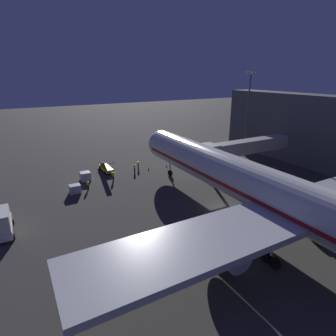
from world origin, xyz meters
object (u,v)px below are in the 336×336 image
Objects in this scene: ground_crew_under_port_wing at (138,164)px; ops_van at (2,222)px; ground_crew_marshaller_fwd at (88,184)px; traffic_cone_nose_starboard at (148,169)px; apron_floodlight_mast at (248,108)px; ground_crew_by_belt_loader at (134,167)px; belt_loader at (106,168)px; ground_crew_near_nose_gear at (113,175)px; jet_bridge at (239,148)px; baggage_container_mid_row at (85,176)px; baggage_container_near_belt at (75,189)px; traffic_cone_nose_port at (166,165)px; airliner_at_gate at (286,200)px.

ops_van is at bearing 31.78° from ground_crew_under_port_wing.
traffic_cone_nose_starboard is at bearing -162.96° from ground_crew_marshaller_fwd.
ground_crew_under_port_wing reaches higher than traffic_cone_nose_starboard.
apron_floodlight_mast is 31.08m from ground_crew_under_port_wing.
ground_crew_by_belt_loader is 1.06× the size of ground_crew_marshaller_fwd.
belt_loader is 5.44m from ground_crew_near_nose_gear.
jet_bridge reaches higher than belt_loader.
ops_van is 25.36m from belt_loader.
baggage_container_mid_row is (5.02, 2.82, -0.05)m from belt_loader.
ground_crew_by_belt_loader is at bearing -149.38° from ops_van.
jet_bridge is at bearing 138.62° from traffic_cone_nose_starboard.
baggage_container_near_belt reaches higher than traffic_cone_nose_port.
belt_loader is at bearing -126.84° from ground_crew_marshaller_fwd.
ground_crew_near_nose_gear is 3.30× the size of traffic_cone_nose_port.
ground_crew_near_nose_gear reaches higher than baggage_container_mid_row.
ground_crew_under_port_wing is at bearing -18.97° from traffic_cone_nose_port.
baggage_container_near_belt is at bearing -13.68° from jet_bridge.
airliner_at_gate is at bearing 93.88° from traffic_cone_nose_starboard.
airliner_at_gate is 36.07× the size of baggage_container_near_belt.
apron_floodlight_mast is 10.88× the size of baggage_container_near_belt.
airliner_at_gate is 37.42× the size of ground_crew_by_belt_loader.
airliner_at_gate is 3.07× the size of jet_bridge.
apron_floodlight_mast is 11.04× the size of ground_crew_near_nose_gear.
ground_crew_near_nose_gear is 1.08× the size of ground_crew_marshaller_fwd.
baggage_container_mid_row is (-13.73, -14.23, -0.96)m from ops_van.
ground_crew_near_nose_gear is 3.30× the size of traffic_cone_nose_starboard.
belt_loader is 4.73× the size of baggage_container_near_belt.
traffic_cone_nose_starboard is (27.70, 0.38, -11.23)m from apron_floodlight_mast.
baggage_container_near_belt is 1.01× the size of ground_crew_near_nose_gear.
baggage_container_mid_row reaches higher than traffic_cone_nose_port.
jet_bridge is at bearing 154.89° from baggage_container_mid_row.
baggage_container_mid_row is 13.25m from traffic_cone_nose_starboard.
baggage_container_near_belt is 8.23m from ground_crew_near_nose_gear.
belt_loader is at bearing -73.76° from airliner_at_gate.
ground_crew_under_port_wing is (15.35, -14.23, -4.88)m from jet_bridge.
ground_crew_by_belt_loader reaches higher than ground_crew_marshaller_fwd.
ops_van reaches higher than ground_crew_under_port_wing.
ops_van is 3.29× the size of baggage_container_mid_row.
ground_crew_by_belt_loader is 3.12m from traffic_cone_nose_starboard.
airliner_at_gate is 23.32m from jet_bridge.
ops_van reaches higher than baggage_container_near_belt.
airliner_at_gate is 33.59m from ground_crew_by_belt_loader.
baggage_container_near_belt is at bearing 25.07° from ground_crew_under_port_wing.
ground_crew_near_nose_gear is at bearing 30.66° from ground_crew_under_port_wing.
belt_loader reaches higher than ground_crew_marshaller_fwd.
belt_loader is 5.93m from ground_crew_by_belt_loader.
apron_floodlight_mast is at bearing -173.65° from ground_crew_marshaller_fwd.
ground_crew_under_port_wing is 3.25× the size of traffic_cone_nose_port.
jet_bridge is 39.38× the size of traffic_cone_nose_starboard.
belt_loader reaches higher than baggage_container_near_belt.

